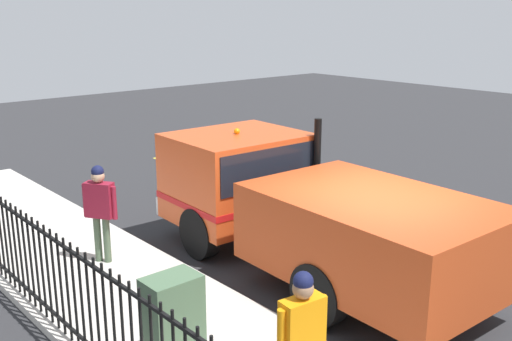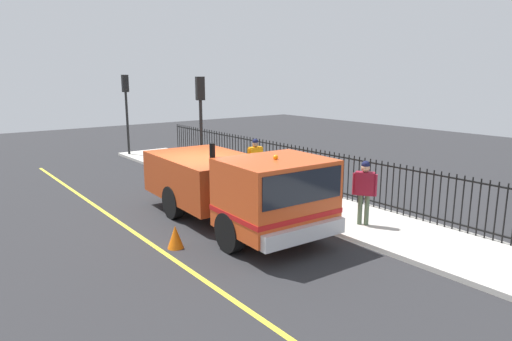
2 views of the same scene
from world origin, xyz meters
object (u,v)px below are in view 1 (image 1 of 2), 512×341
pedestrian_distant (302,331)px  utility_cabinet (173,321)px  worker_standing (100,203)px  work_truck (294,201)px  traffic_cone (354,220)px

pedestrian_distant → utility_cabinet: bearing=-68.3°
worker_standing → work_truck: bearing=17.0°
pedestrian_distant → utility_cabinet: size_ratio=1.46×
work_truck → pedestrian_distant: size_ratio=3.82×
worker_standing → pedestrian_distant: (0.37, 5.29, -0.02)m
worker_standing → traffic_cone: 5.13m
pedestrian_distant → traffic_cone: pedestrian_distant is taller
pedestrian_distant → worker_standing: bearing=-87.1°
work_truck → worker_standing: bearing=142.8°
work_truck → traffic_cone: size_ratio=11.75×
worker_standing → traffic_cone: size_ratio=3.12×
work_truck → traffic_cone: 2.30m
work_truck → utility_cabinet: (3.45, 1.35, -0.50)m
utility_cabinet → traffic_cone: utility_cabinet is taller
utility_cabinet → traffic_cone: size_ratio=2.11×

